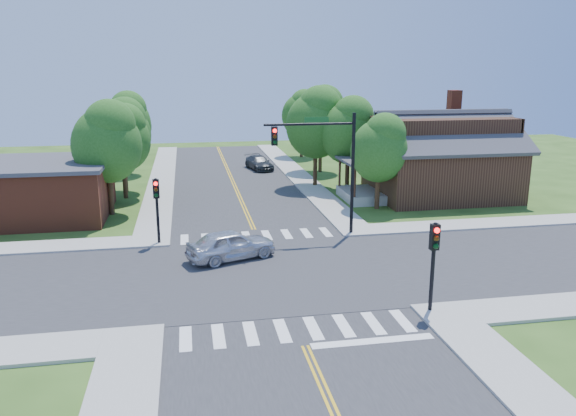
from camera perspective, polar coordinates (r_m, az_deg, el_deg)
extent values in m
plane|color=#2C4C17|center=(27.40, -1.56, -6.64)|extent=(100.00, 100.00, 0.00)
cube|color=#2D2D30|center=(27.39, -1.56, -6.60)|extent=(10.00, 90.00, 0.04)
cube|color=#2D2D30|center=(27.39, -1.56, -6.59)|extent=(90.00, 10.00, 0.04)
cube|color=#2D2D30|center=(27.40, -1.56, -6.64)|extent=(10.20, 10.20, 0.06)
cube|color=#9E9B93|center=(52.20, 0.85, 3.48)|extent=(2.20, 40.00, 0.14)
cube|color=#9E9B93|center=(51.29, -12.66, 2.94)|extent=(2.20, 40.00, 0.14)
cube|color=white|center=(32.98, -10.47, -3.16)|extent=(0.45, 2.00, 0.01)
cube|color=white|center=(32.99, -8.39, -3.07)|extent=(0.45, 2.00, 0.01)
cube|color=white|center=(33.04, -6.31, -2.97)|extent=(0.45, 2.00, 0.01)
cube|color=white|center=(33.14, -4.23, -2.87)|extent=(0.45, 2.00, 0.01)
cube|color=white|center=(33.28, -2.18, -2.77)|extent=(0.45, 2.00, 0.01)
cube|color=white|center=(33.46, -0.14, -2.67)|extent=(0.45, 2.00, 0.01)
cube|color=white|center=(33.68, 1.87, -2.56)|extent=(0.45, 2.00, 0.01)
cube|color=white|center=(33.95, 3.85, -2.45)|extent=(0.45, 2.00, 0.01)
cube|color=white|center=(21.43, -10.36, -12.93)|extent=(0.45, 2.00, 0.01)
cube|color=white|center=(21.45, -7.08, -12.77)|extent=(0.45, 2.00, 0.01)
cube|color=white|center=(21.53, -3.81, -12.58)|extent=(0.45, 2.00, 0.01)
cube|color=white|center=(21.68, -0.59, -12.35)|extent=(0.45, 2.00, 0.01)
cube|color=white|center=(21.89, 2.58, -12.09)|extent=(0.45, 2.00, 0.01)
cube|color=white|center=(22.17, 5.67, -11.80)|extent=(0.45, 2.00, 0.01)
cube|color=white|center=(22.50, 8.67, -11.48)|extent=(0.45, 2.00, 0.01)
cube|color=white|center=(22.90, 11.57, -11.15)|extent=(0.45, 2.00, 0.01)
cube|color=yellow|center=(52.61, -6.07, 3.46)|extent=(0.10, 37.50, 0.01)
cube|color=yellow|center=(52.63, -5.85, 3.47)|extent=(0.10, 37.50, 0.01)
cube|color=white|center=(21.19, 8.60, -13.32)|extent=(4.60, 0.45, 0.09)
cylinder|color=black|center=(32.92, 6.58, 3.33)|extent=(0.20, 0.20, 7.20)
cylinder|color=black|center=(31.83, 2.20, 8.51)|extent=(5.20, 0.14, 0.14)
cube|color=#19591E|center=(31.85, 2.93, 8.95)|extent=(1.40, 0.04, 0.30)
cube|color=black|center=(31.53, -1.40, 7.32)|extent=(0.34, 0.28, 1.05)
sphere|color=#FF0C0C|center=(31.33, -1.35, 7.85)|extent=(0.22, 0.22, 0.22)
sphere|color=#3F2605|center=(31.36, -1.35, 7.27)|extent=(0.22, 0.22, 0.22)
sphere|color=#05330F|center=(31.40, -1.34, 6.69)|extent=(0.22, 0.22, 0.22)
cylinder|color=black|center=(23.24, 14.47, -5.99)|extent=(0.16, 0.16, 3.80)
cube|color=black|center=(22.82, 14.67, -2.86)|extent=(0.34, 0.28, 1.05)
sphere|color=#FF0C0C|center=(22.59, 14.90, -2.22)|extent=(0.22, 0.22, 0.22)
sphere|color=#3F2605|center=(22.68, 14.85, -2.99)|extent=(0.22, 0.22, 0.22)
sphere|color=#05330F|center=(22.77, 14.80, -3.76)|extent=(0.22, 0.22, 0.22)
cylinder|color=black|center=(31.95, -13.13, -0.41)|extent=(0.16, 0.16, 3.80)
cube|color=black|center=(31.65, -13.26, 1.92)|extent=(0.34, 0.28, 1.05)
sphere|color=#FF0C0C|center=(31.42, -13.30, 2.41)|extent=(0.22, 0.22, 0.22)
sphere|color=#3F2605|center=(31.48, -13.27, 1.84)|extent=(0.22, 0.22, 0.22)
sphere|color=#05330F|center=(31.55, -13.24, 1.28)|extent=(0.22, 0.22, 0.22)
cube|color=black|center=(44.56, 15.21, 3.66)|extent=(10.00, 8.00, 4.00)
cube|color=#9E9B93|center=(42.58, 7.38, 1.31)|extent=(2.60, 4.50, 0.70)
cylinder|color=black|center=(40.13, 6.79, 2.36)|extent=(0.18, 0.18, 2.50)
cylinder|color=black|center=(43.89, 5.27, 3.41)|extent=(0.18, 0.18, 2.50)
cube|color=#38383D|center=(42.09, 7.49, 4.76)|extent=(2.80, 4.80, 0.18)
cube|color=brown|center=(48.52, 16.25, 6.28)|extent=(0.90, 0.90, 7.11)
cube|color=brown|center=(40.67, -24.84, 1.52)|extent=(10.00, 8.00, 3.50)
cube|color=#38383D|center=(40.35, -25.11, 4.08)|extent=(10.40, 8.40, 0.25)
cylinder|color=#382314|center=(39.86, 9.06, 1.70)|extent=(0.34, 0.34, 2.51)
ellipsoid|color=#235218|center=(39.35, 9.22, 5.74)|extent=(3.96, 3.76, 4.36)
sphere|color=#235218|center=(39.11, 9.81, 7.42)|extent=(2.91, 2.91, 2.91)
cylinder|color=#382314|center=(45.56, 6.03, 3.56)|extent=(0.34, 0.34, 2.83)
ellipsoid|color=#235218|center=(45.09, 6.14, 7.57)|extent=(4.48, 4.25, 4.92)
sphere|color=#235218|center=(44.85, 6.63, 9.24)|extent=(3.28, 3.28, 3.28)
cylinder|color=#382314|center=(53.54, 3.29, 5.30)|extent=(0.34, 0.34, 3.05)
ellipsoid|color=#235218|center=(53.12, 3.34, 8.99)|extent=(4.82, 4.58, 5.30)
sphere|color=#235218|center=(52.89, 3.74, 10.53)|extent=(3.53, 3.53, 3.53)
cylinder|color=#382314|center=(62.58, 1.37, 6.47)|extent=(0.34, 0.34, 2.77)
ellipsoid|color=#235218|center=(62.24, 1.39, 9.34)|extent=(4.38, 4.16, 4.82)
sphere|color=#235218|center=(62.01, 1.71, 10.53)|extent=(3.21, 3.21, 3.21)
cylinder|color=#382314|center=(39.61, -17.56, 1.41)|extent=(0.34, 0.34, 2.89)
ellipsoid|color=#235218|center=(39.06, -17.92, 6.09)|extent=(4.56, 4.33, 5.01)
sphere|color=#235218|center=(38.67, -17.66, 8.08)|extent=(3.34, 3.34, 3.34)
cylinder|color=#382314|center=(46.47, -16.21, 3.26)|extent=(0.34, 0.34, 2.80)
ellipsoid|color=#235218|center=(46.01, -16.48, 7.14)|extent=(4.43, 4.21, 4.87)
sphere|color=#235218|center=(45.65, -16.24, 8.79)|extent=(3.25, 3.25, 3.25)
cylinder|color=#382314|center=(54.31, -15.91, 4.82)|extent=(0.34, 0.34, 2.87)
ellipsoid|color=#235218|center=(53.91, -16.14, 8.22)|extent=(4.52, 4.30, 4.98)
sphere|color=#235218|center=(53.57, -15.93, 9.66)|extent=(3.32, 3.32, 3.32)
cylinder|color=#382314|center=(63.46, -15.11, 5.83)|extent=(0.34, 0.34, 2.18)
ellipsoid|color=#235218|center=(63.17, -15.25, 8.04)|extent=(3.44, 3.27, 3.78)
sphere|color=#235218|center=(62.85, -15.05, 8.97)|extent=(2.52, 2.52, 2.52)
cylinder|color=#382314|center=(46.83, 2.78, 4.07)|extent=(0.34, 0.34, 3.10)
ellipsoid|color=#235218|center=(46.34, 2.83, 8.35)|extent=(4.90, 4.65, 5.39)
sphere|color=#235218|center=(46.10, 3.28, 10.15)|extent=(3.59, 3.59, 3.59)
cylinder|color=#382314|center=(44.35, -16.25, 2.67)|extent=(0.34, 0.34, 2.68)
ellipsoid|color=#235218|center=(43.88, -16.52, 6.56)|extent=(4.23, 4.02, 4.65)
sphere|color=#235218|center=(43.52, -16.27, 8.20)|extent=(3.10, 3.10, 3.10)
imported|color=silver|center=(29.15, -5.81, -3.78)|extent=(4.79, 5.79, 1.57)
imported|color=#323537|center=(54.75, -2.95, 4.57)|extent=(3.63, 5.19, 1.29)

